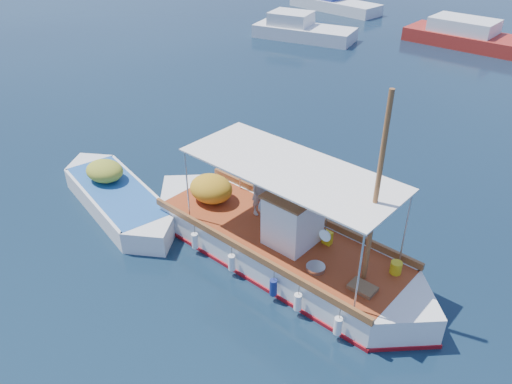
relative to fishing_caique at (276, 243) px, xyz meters
The scene contains 6 objects.
ground 0.84m from the fishing_caique, 119.15° to the left, with size 160.00×160.00×0.00m, color black.
fishing_caique is the anchor object (origin of this frame).
dinghy 5.45m from the fishing_caique, behind, with size 5.75×3.06×1.49m.
bg_boat_nw 22.37m from the fishing_caique, 117.80° to the left, with size 6.65×3.19×1.80m.
bg_boat_n 23.94m from the fishing_caique, 90.85° to the left, with size 9.75×3.93×1.80m.
bg_boat_far_w 31.24m from the fishing_caique, 113.79° to the left, with size 7.78×3.79×1.80m.
Camera 1 is at (5.76, -9.62, 8.65)m, focal length 35.00 mm.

